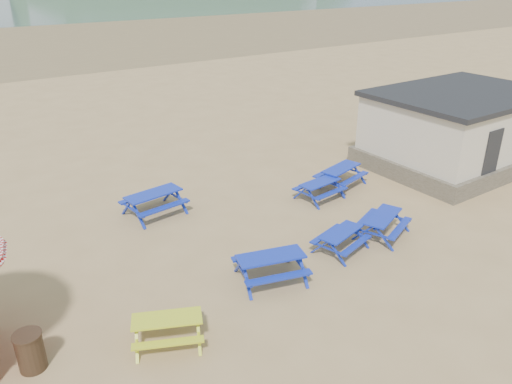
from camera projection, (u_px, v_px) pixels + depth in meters
ground at (273, 240)px, 15.61m from camera, size 400.00×400.00×0.00m
picnic_table_blue_a at (154, 203)px, 17.10m from camera, size 2.09×1.77×0.81m
picnic_table_blue_b at (320, 190)px, 18.29m from camera, size 1.76×1.48×0.68m
picnic_table_blue_c at (341, 176)px, 19.40m from camera, size 2.08×1.83×0.75m
picnic_table_blue_d at (271, 268)px, 13.49m from camera, size 2.16×1.92×0.77m
picnic_table_blue_e at (341, 241)px, 14.92m from camera, size 1.80×1.59×0.64m
picnic_table_blue_f at (382, 225)px, 15.75m from camera, size 2.08×1.90×0.71m
picnic_table_yellow at (168, 330)px, 11.27m from camera, size 1.94×1.79×0.65m
litter_bin at (30, 351)px, 10.46m from camera, size 0.61×0.61×0.89m
amenity_block at (458, 128)px, 21.15m from camera, size 7.40×5.40×3.15m
headland_town at (139, 8)px, 238.51m from camera, size 264.00×144.00×108.00m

